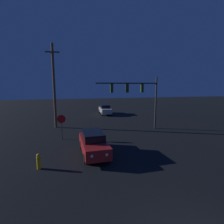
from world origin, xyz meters
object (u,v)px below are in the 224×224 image
at_px(car_far, 105,109).
at_px(stop_sign, 61,122).
at_px(fire_hydrant, 39,161).
at_px(traffic_signal_mast, 138,93).
at_px(car_near, 93,143).
at_px(utility_pole, 54,85).

height_order(car_far, stop_sign, stop_sign).
bearing_deg(fire_hydrant, traffic_signal_mast, 39.00).
distance_m(car_far, stop_sign, 14.06).
xyz_separation_m(car_near, utility_pole, (-3.19, 8.83, 3.97)).
bearing_deg(traffic_signal_mast, utility_pole, 161.01).
relative_size(car_far, fire_hydrant, 4.71).
relative_size(car_far, traffic_signal_mast, 0.65).
relative_size(utility_pole, fire_hydrant, 9.99).
distance_m(utility_pole, fire_hydrant, 11.16).
bearing_deg(stop_sign, traffic_signal_mast, 12.58).
relative_size(car_near, utility_pole, 0.47).
bearing_deg(traffic_signal_mast, stop_sign, -167.42).
xyz_separation_m(utility_pole, fire_hydrant, (-0.18, -10.28, -4.33)).
xyz_separation_m(car_near, fire_hydrant, (-3.37, -1.45, -0.36)).
bearing_deg(stop_sign, utility_pole, 100.40).
relative_size(traffic_signal_mast, fire_hydrant, 7.26).
height_order(stop_sign, fire_hydrant, stop_sign).
bearing_deg(utility_pole, car_far, 46.68).
distance_m(car_far, utility_pole, 11.32).
xyz_separation_m(car_near, traffic_signal_mast, (5.59, 5.81, 3.16)).
distance_m(traffic_signal_mast, stop_sign, 8.45).
xyz_separation_m(car_far, utility_pole, (-7.27, -7.71, 3.97)).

